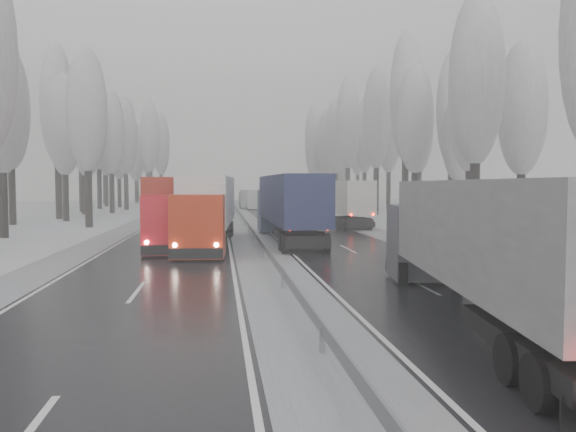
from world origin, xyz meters
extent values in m
plane|color=silver|center=(0.00, 0.00, 0.00)|extent=(260.00, 260.00, 0.00)
cube|color=black|center=(5.25, 30.00, 0.01)|extent=(7.50, 200.00, 0.03)
cube|color=black|center=(-5.25, 30.00, 0.01)|extent=(7.50, 200.00, 0.03)
cube|color=#A1A3A9|center=(0.00, 30.00, 0.02)|extent=(3.00, 200.00, 0.04)
cube|color=#A1A3A9|center=(10.20, 30.00, 0.02)|extent=(2.40, 200.00, 0.04)
cube|color=#A1A3A9|center=(-10.20, 30.00, 0.02)|extent=(2.40, 200.00, 0.04)
cube|color=slate|center=(0.00, 30.00, 0.60)|extent=(0.06, 200.00, 0.32)
cube|color=slate|center=(0.00, 28.00, 0.30)|extent=(0.12, 0.12, 0.60)
cube|color=slate|center=(0.00, 60.00, 0.30)|extent=(0.12, 0.12, 0.60)
cylinder|color=black|center=(14.51, 27.03, 2.81)|extent=(0.68, 0.68, 5.62)
ellipsoid|color=#999793|center=(14.51, 27.03, 10.84)|extent=(3.60, 3.60, 11.48)
cylinder|color=black|center=(20.02, 31.03, 2.47)|extent=(0.64, 0.64, 4.94)
ellipsoid|color=#999793|center=(20.02, 31.03, 9.53)|extent=(3.60, 3.60, 10.09)
cylinder|color=black|center=(17.90, 35.17, 2.66)|extent=(0.66, 0.66, 5.32)
ellipsoid|color=#999793|center=(17.90, 35.17, 10.27)|extent=(3.60, 3.60, 10.88)
cylinder|color=black|center=(20.12, 39.17, 3.16)|extent=(0.72, 0.72, 6.31)
ellipsoid|color=#999793|center=(20.12, 39.17, 12.17)|extent=(3.60, 3.60, 12.90)
cylinder|color=black|center=(17.02, 45.60, 2.69)|extent=(0.67, 0.67, 5.38)
ellipsoid|color=#999793|center=(17.02, 45.60, 10.37)|extent=(3.60, 3.60, 10.98)
cylinder|color=black|center=(23.31, 49.60, 2.30)|extent=(0.62, 0.62, 4.59)
ellipsoid|color=#999793|center=(23.31, 49.60, 8.86)|extent=(3.60, 3.60, 9.39)
cylinder|color=black|center=(17.90, 51.02, 3.47)|extent=(0.76, 0.76, 6.95)
ellipsoid|color=#999793|center=(17.90, 51.02, 13.40)|extent=(3.60, 3.60, 14.19)
cylinder|color=black|center=(24.81, 55.02, 3.30)|extent=(0.74, 0.74, 6.59)
ellipsoid|color=#999793|center=(24.81, 55.02, 12.71)|extent=(3.60, 3.60, 13.46)
cylinder|color=black|center=(17.56, 61.27, 3.18)|extent=(0.72, 0.72, 6.37)
ellipsoid|color=#999793|center=(17.56, 61.27, 12.28)|extent=(3.60, 3.60, 13.01)
cylinder|color=black|center=(24.72, 65.27, 2.99)|extent=(0.70, 0.70, 5.97)
ellipsoid|color=#999793|center=(24.72, 65.27, 11.52)|extent=(3.60, 3.60, 12.20)
cylinder|color=black|center=(16.34, 71.95, 3.33)|extent=(0.74, 0.74, 6.65)
ellipsoid|color=#999793|center=(16.34, 71.95, 12.83)|extent=(3.60, 3.60, 13.59)
cylinder|color=black|center=(23.71, 75.95, 3.07)|extent=(0.71, 0.71, 6.14)
ellipsoid|color=#999793|center=(23.71, 75.95, 11.84)|extent=(3.60, 3.60, 12.54)
cylinder|color=black|center=(16.56, 81.70, 3.03)|extent=(0.71, 0.71, 6.05)
ellipsoid|color=#999793|center=(16.56, 81.70, 11.68)|extent=(3.60, 3.60, 12.37)
cylinder|color=black|center=(22.48, 85.70, 3.15)|extent=(0.72, 0.72, 6.30)
ellipsoid|color=#999793|center=(22.48, 85.70, 12.15)|extent=(3.60, 3.60, 12.87)
cylinder|color=black|center=(16.63, 89.21, 2.94)|extent=(0.70, 0.70, 5.88)
ellipsoid|color=#999793|center=(16.63, 89.21, 11.33)|extent=(3.60, 3.60, 12.00)
cylinder|color=black|center=(19.77, 93.21, 2.43)|extent=(0.64, 0.64, 4.86)
ellipsoid|color=#999793|center=(19.77, 93.21, 9.37)|extent=(3.60, 3.60, 9.92)
cylinder|color=black|center=(15.73, 96.32, 2.99)|extent=(0.70, 0.70, 5.98)
ellipsoid|color=#999793|center=(15.73, 96.32, 11.53)|extent=(3.60, 3.60, 12.21)
cylinder|color=black|center=(24.94, 100.32, 3.09)|extent=(0.71, 0.71, 6.19)
ellipsoid|color=#999793|center=(24.94, 100.32, 11.93)|extent=(3.60, 3.60, 12.64)
cylinder|color=black|center=(17.04, 106.16, 3.43)|extent=(0.75, 0.75, 6.86)
ellipsoid|color=#999793|center=(17.04, 106.16, 13.22)|extent=(3.60, 3.60, 14.01)
cylinder|color=black|center=(24.02, 110.16, 2.77)|extent=(0.68, 0.68, 5.55)
ellipsoid|color=#999793|center=(24.02, 110.16, 10.70)|extent=(3.60, 3.60, 11.33)
cylinder|color=black|center=(18.73, 116.73, 3.05)|extent=(0.71, 0.71, 6.09)
ellipsoid|color=#999793|center=(18.73, 116.73, 11.75)|extent=(3.60, 3.60, 12.45)
cylinder|color=black|center=(21.55, 120.73, 2.74)|extent=(0.67, 0.67, 5.49)
ellipsoid|color=#999793|center=(21.55, 120.73, 10.58)|extent=(3.60, 3.60, 11.21)
cylinder|color=black|center=(-17.75, 34.20, 2.52)|extent=(0.65, 0.65, 5.03)
ellipsoid|color=#999793|center=(-17.75, 34.20, 9.70)|extent=(3.60, 3.60, 10.28)
cylinder|color=black|center=(-13.94, 43.73, 2.72)|extent=(0.67, 0.67, 5.44)
ellipsoid|color=#999793|center=(-13.94, 43.73, 10.49)|extent=(3.60, 3.60, 11.11)
cylinder|color=black|center=(-21.85, 47.73, 2.86)|extent=(0.69, 0.69, 5.72)
ellipsoid|color=#999793|center=(-21.85, 47.73, 11.04)|extent=(3.60, 3.60, 11.69)
cylinder|color=black|center=(-18.26, 52.71, 2.61)|extent=(0.66, 0.66, 5.23)
ellipsoid|color=#999793|center=(-18.26, 52.71, 10.08)|extent=(3.60, 3.60, 10.68)
cylinder|color=black|center=(-20.05, 56.71, 3.30)|extent=(0.74, 0.74, 6.60)
ellipsoid|color=#999793|center=(-20.05, 56.71, 12.74)|extent=(3.60, 3.60, 13.49)
cylinder|color=black|center=(-18.16, 62.35, 2.58)|extent=(0.65, 0.65, 5.16)
ellipsoid|color=#999793|center=(-18.16, 62.35, 9.95)|extent=(3.60, 3.60, 10.54)
cylinder|color=black|center=(-19.54, 66.35, 2.90)|extent=(0.69, 0.69, 5.79)
ellipsoid|color=#999793|center=(-19.54, 66.35, 11.18)|extent=(3.60, 3.60, 11.84)
cylinder|color=black|center=(-16.58, 69.11, 2.82)|extent=(0.68, 0.68, 5.64)
ellipsoid|color=#999793|center=(-16.58, 69.11, 10.89)|extent=(3.60, 3.60, 11.53)
cylinder|color=black|center=(-21.42, 73.11, 3.28)|extent=(0.73, 0.73, 6.56)
ellipsoid|color=#999793|center=(-21.42, 73.11, 12.65)|extent=(3.60, 3.60, 13.40)
cylinder|color=black|center=(-16.33, 79.19, 2.90)|extent=(0.69, 0.69, 5.79)
ellipsoid|color=#999793|center=(-16.33, 79.19, 11.17)|extent=(3.60, 3.60, 11.84)
cylinder|color=black|center=(-21.09, 83.19, 3.32)|extent=(0.74, 0.74, 6.65)
ellipsoid|color=#999793|center=(-21.09, 83.19, 12.82)|extent=(3.60, 3.60, 13.58)
cylinder|color=black|center=(-18.93, 88.54, 2.56)|extent=(0.65, 0.65, 5.12)
ellipsoid|color=#999793|center=(-18.93, 88.54, 9.88)|extent=(3.60, 3.60, 10.46)
cylinder|color=black|center=(-21.82, 92.54, 2.92)|extent=(0.69, 0.69, 5.84)
ellipsoid|color=#999793|center=(-21.82, 92.54, 11.26)|extent=(3.60, 3.60, 11.92)
cylinder|color=black|center=(-15.07, 99.33, 3.34)|extent=(0.74, 0.74, 6.67)
ellipsoid|color=#999793|center=(-15.07, 99.33, 12.87)|extent=(3.60, 3.60, 13.63)
cylinder|color=black|center=(-24.20, 103.33, 3.15)|extent=(0.72, 0.72, 6.31)
ellipsoid|color=#999793|center=(-24.20, 103.33, 12.16)|extent=(3.60, 3.60, 12.88)
cylinder|color=black|center=(-14.05, 108.72, 3.14)|extent=(0.72, 0.72, 6.29)
ellipsoid|color=#999793|center=(-14.05, 108.72, 12.12)|extent=(3.60, 3.60, 12.84)
cylinder|color=black|center=(-19.66, 112.72, 2.43)|extent=(0.64, 0.64, 4.86)
ellipsoid|color=#999793|center=(-19.66, 112.72, 9.36)|extent=(3.60, 3.60, 9.92)
cylinder|color=black|center=(-17.56, 115.31, 3.31)|extent=(0.74, 0.74, 6.63)
ellipsoid|color=#999793|center=(-17.56, 115.31, 12.78)|extent=(3.60, 3.60, 13.54)
cylinder|color=black|center=(-20.33, 119.31, 2.89)|extent=(0.69, 0.69, 5.79)
ellipsoid|color=#999793|center=(-20.33, 119.31, 11.16)|extent=(3.60, 3.60, 11.82)
cube|color=#4A4B4F|center=(5.68, 12.81, 1.60)|extent=(2.72, 2.80, 2.90)
cube|color=black|center=(5.83, 14.01, 2.27)|extent=(2.22, 0.38, 0.97)
cube|color=black|center=(5.84, 14.11, 0.44)|extent=(2.42, 0.45, 0.48)
cube|color=#5F5F61|center=(4.73, 5.33, 2.61)|extent=(4.03, 12.79, 2.71)
cube|color=black|center=(4.29, 1.87, 0.73)|extent=(2.78, 5.55, 0.44)
cylinder|color=black|center=(4.57, 12.17, 0.50)|extent=(0.46, 1.04, 1.01)
cylinder|color=black|center=(6.59, 11.92, 0.50)|extent=(0.46, 1.04, 1.01)
cylinder|color=black|center=(3.24, 1.62, 0.50)|extent=(0.46, 1.04, 1.01)
cylinder|color=black|center=(3.08, 0.37, 0.50)|extent=(0.46, 1.04, 1.01)
sphere|color=white|center=(4.93, 14.25, 0.82)|extent=(0.21, 0.21, 0.21)
sphere|color=white|center=(6.76, 14.02, 0.82)|extent=(0.21, 0.21, 0.21)
cube|color=navy|center=(2.14, 36.40, 1.79)|extent=(2.77, 2.87, 3.25)
cube|color=black|center=(2.12, 37.76, 2.55)|extent=(2.49, 0.16, 1.08)
cube|color=black|center=(2.11, 37.87, 0.49)|extent=(2.71, 0.22, 0.54)
cube|color=#141639|center=(2.33, 27.96, 2.92)|extent=(3.07, 14.14, 3.03)
cube|color=black|center=(2.48, 20.86, 0.60)|extent=(2.49, 0.18, 0.49)
cube|color=black|center=(2.41, 24.06, 0.81)|extent=(2.51, 6.01, 0.49)
cube|color=black|center=(2.47, 21.46, 0.38)|extent=(2.49, 0.12, 0.65)
cylinder|color=black|center=(1.03, 35.51, 0.56)|extent=(0.40, 1.13, 1.13)
cylinder|color=black|center=(3.30, 35.56, 0.56)|extent=(0.40, 1.13, 1.13)
cylinder|color=black|center=(1.29, 23.60, 0.56)|extent=(0.40, 1.13, 1.13)
cylinder|color=black|center=(3.56, 23.65, 0.56)|extent=(0.40, 1.13, 1.13)
cylinder|color=black|center=(1.32, 22.19, 0.56)|extent=(0.40, 1.13, 1.13)
cylinder|color=black|center=(3.59, 22.24, 0.56)|extent=(0.40, 1.13, 1.13)
sphere|color=#FF0C05|center=(1.46, 20.77, 1.46)|extent=(0.22, 0.22, 0.22)
sphere|color=#FF0C05|center=(3.51, 20.81, 1.46)|extent=(0.22, 0.22, 0.22)
sphere|color=white|center=(1.08, 37.88, 0.92)|extent=(0.24, 0.24, 0.24)
sphere|color=white|center=(3.14, 37.92, 0.92)|extent=(0.24, 0.24, 0.24)
cube|color=beige|center=(7.28, 50.63, 1.68)|extent=(2.88, 2.97, 3.05)
cube|color=black|center=(7.10, 51.88, 2.39)|extent=(2.33, 0.42, 1.02)
cube|color=black|center=(7.09, 51.98, 0.46)|extent=(2.54, 0.50, 0.51)
cube|color=beige|center=(8.37, 42.77, 2.74)|extent=(4.38, 13.44, 2.85)
cube|color=black|center=(9.28, 36.18, 0.56)|extent=(2.33, 0.44, 0.46)
cube|color=black|center=(8.87, 39.15, 0.76)|extent=(2.98, 5.84, 0.46)
cube|color=black|center=(9.21, 36.73, 0.36)|extent=(2.32, 0.38, 0.61)
cylinder|color=black|center=(6.33, 49.67, 0.53)|extent=(0.50, 1.10, 1.06)
cylinder|color=black|center=(8.45, 49.97, 0.53)|extent=(0.50, 1.10, 1.06)
cylinder|color=black|center=(7.87, 38.60, 0.53)|extent=(0.50, 1.10, 1.06)
cylinder|color=black|center=(9.98, 38.89, 0.53)|extent=(0.50, 1.10, 1.06)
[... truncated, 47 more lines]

